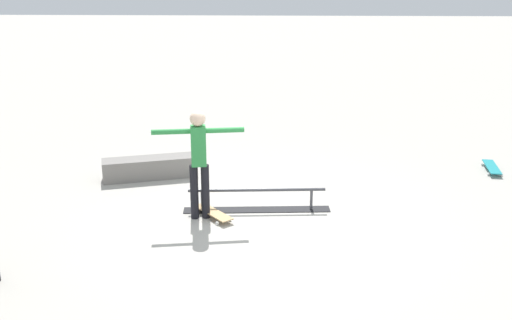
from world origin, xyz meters
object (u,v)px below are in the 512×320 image
skate_ledge (150,168)px  skateboard_main (213,213)px  grind_rail (257,201)px  skater_main (199,157)px  loose_skateboard_teal (492,167)px

skate_ledge → skateboard_main: size_ratio=2.23×
skate_ledge → skateboard_main: bearing=127.0°
grind_rail → skater_main: skater_main is taller
skater_main → loose_skateboard_teal: bearing=-164.2°
skate_ledge → loose_skateboard_teal: (-6.22, -0.52, -0.11)m
skate_ledge → skater_main: (-1.09, 1.73, 0.79)m
grind_rail → skate_ledge: bearing=-39.2°
skateboard_main → grind_rail: bearing=73.7°
skater_main → loose_skateboard_teal: skater_main is taller
loose_skateboard_teal → skate_ledge: bearing=101.1°
skateboard_main → loose_skateboard_teal: (-4.94, -2.23, 0.00)m
grind_rail → skateboard_main: 0.72m
skate_ledge → skater_main: size_ratio=0.99×
skater_main → skateboard_main: bearing=178.7°
skate_ledge → skater_main: 2.19m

